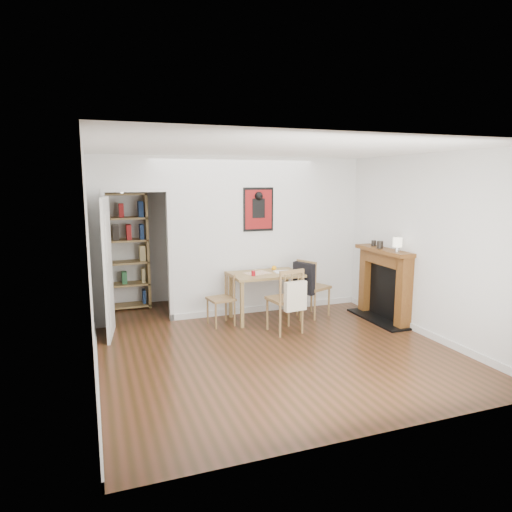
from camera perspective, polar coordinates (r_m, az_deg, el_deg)
name	(u,v)px	position (r m, az deg, el deg)	size (l,w,h in m)	color
ground	(265,340)	(6.54, 1.07, -10.45)	(5.20, 5.20, 0.00)	#4F2A19
room_shell	(241,237)	(7.51, -1.88, 2.35)	(5.20, 5.20, 5.20)	silver
dining_table	(266,279)	(7.30, 1.21, -2.86)	(1.12, 0.71, 0.76)	olive
chair_left	(221,300)	(7.09, -4.42, -5.45)	(0.46, 0.46, 0.81)	olive
chair_right	(312,287)	(7.56, 7.08, -3.84)	(0.67, 0.63, 0.96)	olive
chair_front	(285,300)	(6.74, 3.68, -5.46)	(0.55, 0.60, 0.97)	olive
bookshelf	(123,252)	(8.21, -16.27, 0.52)	(0.86, 0.34, 2.04)	olive
fireplace	(385,282)	(7.59, 15.80, -3.16)	(0.45, 1.25, 1.16)	brown
red_glass	(253,273)	(7.07, -0.33, -2.17)	(0.06, 0.06, 0.08)	maroon
orange_fruit	(274,268)	(7.49, 2.27, -1.51)	(0.08, 0.08, 0.08)	orange
placemat	(257,273)	(7.28, 0.18, -2.14)	(0.39, 0.29, 0.00)	beige
notebook	(283,272)	(7.38, 3.36, -1.96)	(0.27, 0.20, 0.01)	white
mantel_lamp	(397,243)	(7.13, 17.27, 1.54)	(0.14, 0.14, 0.22)	silver
ceramic_jar_a	(380,245)	(7.46, 15.23, 1.37)	(0.10, 0.10, 0.12)	black
ceramic_jar_b	(374,243)	(7.71, 14.49, 1.56)	(0.08, 0.08, 0.09)	black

